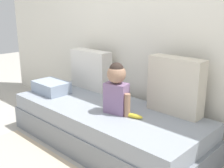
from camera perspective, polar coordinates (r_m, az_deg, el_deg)
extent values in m
plane|color=#B2ADA3|center=(2.89, -1.35, -12.17)|extent=(12.00, 12.00, 0.00)
cube|color=silver|center=(2.97, 6.35, 12.08)|extent=(5.29, 0.10, 2.33)
cube|color=gray|center=(2.83, -1.37, -10.00)|extent=(2.09, 0.86, 0.24)
cube|color=#8C939E|center=(2.75, -1.40, -6.23)|extent=(2.03, 0.83, 0.16)
cube|color=silver|center=(3.28, -4.41, 3.00)|extent=(0.55, 0.16, 0.46)
cube|color=beige|center=(2.55, 13.04, -0.39)|extent=(0.51, 0.16, 0.52)
cube|color=gray|center=(2.53, 0.91, -2.94)|extent=(0.23, 0.17, 0.28)
sphere|color=#9E755B|center=(2.46, 0.94, 2.08)|extent=(0.17, 0.17, 0.17)
sphere|color=#2D231E|center=(2.45, 0.94, 2.96)|extent=(0.13, 0.13, 0.13)
cylinder|color=#9E755B|center=(2.63, -1.21, -3.02)|extent=(0.06, 0.06, 0.21)
cylinder|color=#9E755B|center=(2.46, 3.18, -4.41)|extent=(0.06, 0.06, 0.21)
ellipsoid|color=yellow|center=(2.46, 4.57, -6.59)|extent=(0.18, 0.08, 0.04)
cube|color=#8E9EB2|center=(3.20, -12.46, -0.63)|extent=(0.40, 0.28, 0.13)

